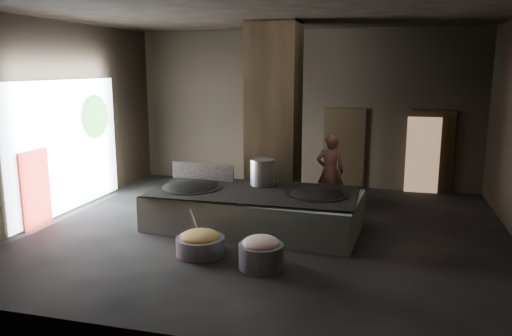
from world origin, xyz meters
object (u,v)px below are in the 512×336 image
(wok_left, at_px, (190,191))
(meat_basin, at_px, (261,256))
(wok_right, at_px, (316,198))
(veg_basin, at_px, (200,246))
(hearth_platform, at_px, (254,211))
(cook, at_px, (330,172))
(stock_pot, at_px, (262,172))

(wok_left, xyz_separation_m, meat_basin, (2.15, -2.05, -0.53))
(wok_right, relative_size, veg_basin, 1.45)
(meat_basin, bearing_deg, hearth_platform, 108.47)
(veg_basin, bearing_deg, wok_right, 43.93)
(hearth_platform, bearing_deg, wok_left, -174.06)
(hearth_platform, xyz_separation_m, wok_right, (1.35, 0.05, 0.36))
(cook, bearing_deg, wok_right, 79.14)
(hearth_platform, relative_size, wok_left, 3.17)
(stock_pot, xyz_separation_m, veg_basin, (-0.60, -2.33, -0.96))
(stock_pot, relative_size, veg_basin, 0.65)
(hearth_platform, bearing_deg, stock_pot, 88.77)
(wok_right, height_order, veg_basin, wok_right)
(wok_right, height_order, meat_basin, wok_right)
(wok_left, bearing_deg, meat_basin, -43.66)
(stock_pot, distance_m, veg_basin, 2.59)
(cook, bearing_deg, meat_basin, 71.07)
(cook, xyz_separation_m, meat_basin, (-0.71, -4.07, -0.71))
(veg_basin, bearing_deg, hearth_platform, 72.79)
(hearth_platform, relative_size, cook, 2.42)
(hearth_platform, distance_m, meat_basin, 2.23)
(wok_right, bearing_deg, wok_left, -177.95)
(veg_basin, relative_size, meat_basin, 1.15)
(wok_right, relative_size, cook, 0.71)
(wok_left, xyz_separation_m, stock_pot, (1.50, 0.60, 0.38))
(veg_basin, bearing_deg, wok_left, 117.41)
(cook, bearing_deg, veg_basin, 53.30)
(wok_right, distance_m, stock_pot, 1.44)
(hearth_platform, height_order, veg_basin, hearth_platform)
(stock_pot, bearing_deg, hearth_platform, -95.19)
(wok_right, distance_m, meat_basin, 2.31)
(hearth_platform, distance_m, stock_pot, 0.92)
(meat_basin, bearing_deg, wok_left, 136.34)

